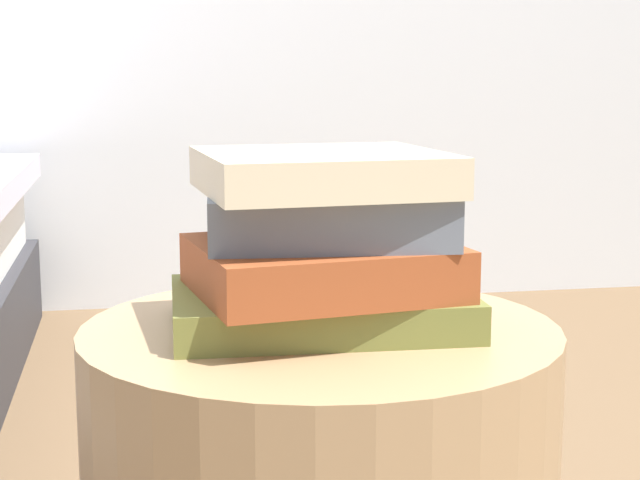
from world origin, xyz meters
The scene contains 4 objects.
book_olive centered at (0.00, 0.00, 0.46)m, with size 0.29×0.19×0.04m, color olive.
book_rust centered at (0.00, -0.01, 0.50)m, with size 0.24×0.20×0.05m, color #994723.
book_slate centered at (0.01, 0.00, 0.55)m, with size 0.23×0.18×0.05m, color slate.
book_cream centered at (0.00, -0.01, 0.59)m, with size 0.23×0.21×0.04m, color beige.
Camera 1 is at (-0.18, -0.96, 0.69)m, focal length 56.64 mm.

